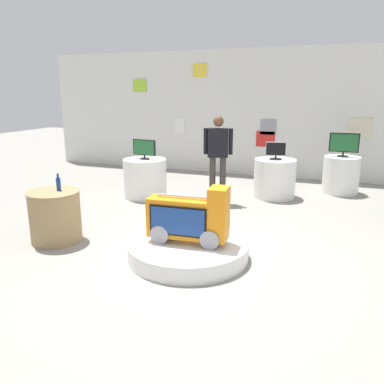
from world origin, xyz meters
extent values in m
plane|color=gray|center=(0.00, 0.00, 0.00)|extent=(30.00, 30.00, 0.00)
cube|color=silver|center=(0.00, 5.37, 1.59)|extent=(12.65, 0.10, 3.17)
cube|color=#9ECC33|center=(-3.63, 5.31, 2.29)|extent=(0.41, 0.02, 0.33)
cube|color=beige|center=(2.11, 5.31, 1.31)|extent=(0.53, 0.02, 0.45)
cube|color=yellow|center=(-1.87, 5.31, 2.66)|extent=(0.37, 0.02, 0.34)
cube|color=red|center=(-0.09, 5.31, 0.96)|extent=(0.47, 0.02, 0.39)
cube|color=gray|center=(-0.04, 5.31, 1.26)|extent=(0.39, 0.02, 0.37)
cube|color=white|center=(-2.45, 5.31, 1.24)|extent=(0.31, 0.02, 0.43)
cylinder|color=white|center=(-0.11, -0.16, 0.11)|extent=(1.58, 1.58, 0.22)
cylinder|color=gray|center=(-0.45, -0.18, 0.34)|extent=(0.27, 0.39, 0.25)
cylinder|color=gray|center=(0.22, -0.14, 0.34)|extent=(0.27, 0.39, 0.25)
cube|color=orange|center=(-0.11, -0.16, 0.55)|extent=(1.06, 0.39, 0.51)
cube|color=orange|center=(0.29, -0.13, 0.89)|extent=(0.25, 0.34, 0.18)
cube|color=black|center=(-0.19, -0.33, 0.55)|extent=(0.75, 0.06, 0.39)
cube|color=navy|center=(-0.19, -0.33, 0.55)|extent=(0.71, 0.06, 0.35)
cube|color=#B2B2B7|center=(-0.11, -0.16, 0.84)|extent=(0.83, 0.08, 0.02)
cylinder|color=white|center=(0.47, 3.32, 0.40)|extent=(0.85, 0.85, 0.79)
cylinder|color=black|center=(0.47, 3.32, 0.80)|extent=(0.24, 0.24, 0.02)
cylinder|color=black|center=(0.47, 3.32, 0.84)|extent=(0.04, 0.04, 0.06)
cube|color=silver|center=(0.47, 3.32, 1.01)|extent=(0.41, 0.12, 0.28)
cube|color=black|center=(0.47, 3.30, 1.01)|extent=(0.38, 0.09, 0.25)
cylinder|color=white|center=(1.76, 4.16, 0.40)|extent=(0.75, 0.75, 0.79)
cylinder|color=black|center=(1.76, 4.16, 0.80)|extent=(0.22, 0.22, 0.02)
cylinder|color=black|center=(1.76, 4.16, 0.85)|extent=(0.04, 0.04, 0.08)
cube|color=black|center=(1.76, 4.16, 1.09)|extent=(0.60, 0.05, 0.40)
cube|color=#1E5B2D|center=(1.76, 4.14, 1.09)|extent=(0.55, 0.02, 0.36)
cylinder|color=white|center=(-2.05, 2.42, 0.40)|extent=(0.89, 0.89, 0.79)
cylinder|color=black|center=(-2.05, 2.42, 0.80)|extent=(0.20, 0.20, 0.02)
cylinder|color=black|center=(-2.05, 2.42, 0.84)|extent=(0.04, 0.04, 0.06)
cube|color=black|center=(-2.05, 2.42, 1.03)|extent=(0.53, 0.11, 0.32)
cube|color=#1E5B2D|center=(-2.05, 2.40, 1.03)|extent=(0.49, 0.08, 0.29)
cylinder|color=#9E7F56|center=(-2.14, -0.26, 0.37)|extent=(0.72, 0.72, 0.75)
cylinder|color=#9E7F56|center=(-2.14, -0.26, 0.74)|extent=(0.75, 0.75, 0.02)
cylinder|color=navy|center=(-2.10, -0.19, 0.84)|extent=(0.06, 0.06, 0.19)
cylinder|color=navy|center=(-2.10, -0.19, 0.97)|extent=(0.03, 0.03, 0.06)
cylinder|color=#38332D|center=(-0.42, 2.53, 0.46)|extent=(0.12, 0.12, 0.91)
cylinder|color=#38332D|center=(-0.61, 2.48, 0.46)|extent=(0.12, 0.12, 0.91)
cube|color=black|center=(-0.51, 2.50, 1.18)|extent=(0.41, 0.28, 0.55)
sphere|color=brown|center=(-0.51, 2.50, 1.59)|extent=(0.20, 0.20, 0.20)
cylinder|color=black|center=(-0.28, 2.56, 1.21)|extent=(0.08, 0.08, 0.49)
cylinder|color=black|center=(-0.75, 2.45, 1.21)|extent=(0.08, 0.08, 0.49)
camera|label=1|loc=(1.59, -4.59, 2.13)|focal=36.24mm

